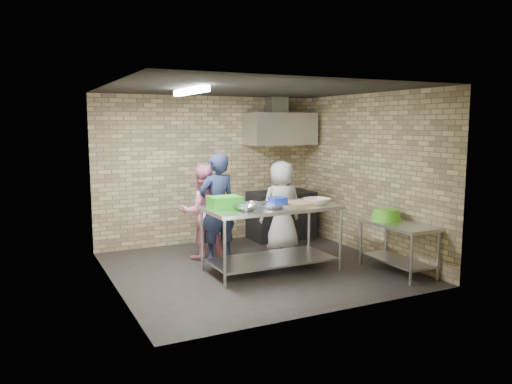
% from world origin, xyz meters
% --- Properties ---
extents(floor, '(4.20, 4.20, 0.00)m').
position_xyz_m(floor, '(0.00, 0.00, 0.00)').
color(floor, black).
rests_on(floor, ground).
extents(ceiling, '(4.20, 4.20, 0.00)m').
position_xyz_m(ceiling, '(0.00, 0.00, 2.70)').
color(ceiling, black).
rests_on(ceiling, ground).
extents(back_wall, '(4.20, 0.06, 2.70)m').
position_xyz_m(back_wall, '(0.00, 2.00, 1.35)').
color(back_wall, tan).
rests_on(back_wall, ground).
extents(front_wall, '(4.20, 0.06, 2.70)m').
position_xyz_m(front_wall, '(0.00, -2.00, 1.35)').
color(front_wall, tan).
rests_on(front_wall, ground).
extents(left_wall, '(0.06, 4.00, 2.70)m').
position_xyz_m(left_wall, '(-2.10, 0.00, 1.35)').
color(left_wall, tan).
rests_on(left_wall, ground).
extents(right_wall, '(0.06, 4.00, 2.70)m').
position_xyz_m(right_wall, '(2.10, 0.00, 1.35)').
color(right_wall, tan).
rests_on(right_wall, ground).
extents(prep_table, '(1.97, 0.99, 0.99)m').
position_xyz_m(prep_table, '(0.15, -0.21, 0.49)').
color(prep_table, silver).
rests_on(prep_table, floor).
extents(side_counter, '(0.60, 1.20, 0.75)m').
position_xyz_m(side_counter, '(1.80, -1.10, 0.38)').
color(side_counter, silver).
rests_on(side_counter, floor).
extents(stove, '(1.20, 0.70, 0.90)m').
position_xyz_m(stove, '(1.35, 1.65, 0.45)').
color(stove, black).
rests_on(stove, floor).
extents(range_hood, '(1.30, 0.60, 0.60)m').
position_xyz_m(range_hood, '(1.35, 1.70, 2.10)').
color(range_hood, silver).
rests_on(range_hood, back_wall).
extents(hood_duct, '(0.35, 0.30, 0.30)m').
position_xyz_m(hood_duct, '(1.35, 1.85, 2.55)').
color(hood_duct, '#A5A8AD').
rests_on(hood_duct, back_wall).
extents(wall_shelf, '(0.80, 0.20, 0.04)m').
position_xyz_m(wall_shelf, '(1.65, 1.89, 1.92)').
color(wall_shelf, '#3F2B19').
rests_on(wall_shelf, back_wall).
extents(fluorescent_fixture, '(0.10, 1.25, 0.08)m').
position_xyz_m(fluorescent_fixture, '(-1.00, 0.00, 2.64)').
color(fluorescent_fixture, white).
rests_on(fluorescent_fixture, ceiling).
extents(green_crate, '(0.44, 0.33, 0.18)m').
position_xyz_m(green_crate, '(-0.55, -0.09, 1.07)').
color(green_crate, green).
rests_on(green_crate, prep_table).
extents(blue_tub, '(0.22, 0.22, 0.14)m').
position_xyz_m(blue_tub, '(0.20, -0.31, 1.06)').
color(blue_tub, '#1630AA').
rests_on(blue_tub, prep_table).
extents(cutting_board, '(0.60, 0.46, 0.03)m').
position_xyz_m(cutting_board, '(0.50, -0.23, 1.00)').
color(cutting_board, tan).
rests_on(cutting_board, prep_table).
extents(mixing_bowl_a, '(0.35, 0.35, 0.08)m').
position_xyz_m(mixing_bowl_a, '(-0.35, -0.41, 1.02)').
color(mixing_bowl_a, '#A9ABB0').
rests_on(mixing_bowl_a, prep_table).
extents(mixing_bowl_b, '(0.26, 0.26, 0.07)m').
position_xyz_m(mixing_bowl_b, '(-0.15, -0.16, 1.02)').
color(mixing_bowl_b, silver).
rests_on(mixing_bowl_b, prep_table).
extents(mixing_bowl_c, '(0.32, 0.32, 0.07)m').
position_xyz_m(mixing_bowl_c, '(0.05, -0.43, 1.02)').
color(mixing_bowl_c, silver).
rests_on(mixing_bowl_c, prep_table).
extents(ceramic_bowl, '(0.43, 0.43, 0.09)m').
position_xyz_m(ceramic_bowl, '(0.85, -0.36, 1.03)').
color(ceramic_bowl, beige).
rests_on(ceramic_bowl, prep_table).
extents(green_basin, '(0.46, 0.46, 0.17)m').
position_xyz_m(green_basin, '(1.78, -0.85, 0.83)').
color(green_basin, '#59C626').
rests_on(green_basin, side_counter).
extents(bottle_red, '(0.07, 0.07, 0.18)m').
position_xyz_m(bottle_red, '(1.40, 1.89, 2.03)').
color(bottle_red, '#B22619').
rests_on(bottle_red, wall_shelf).
extents(bottle_green, '(0.06, 0.06, 0.15)m').
position_xyz_m(bottle_green, '(1.80, 1.89, 2.02)').
color(bottle_green, green).
rests_on(bottle_green, wall_shelf).
extents(man_navy, '(0.68, 0.49, 1.74)m').
position_xyz_m(man_navy, '(-0.34, 0.70, 0.87)').
color(man_navy, '#151B36').
rests_on(man_navy, floor).
extents(woman_pink, '(0.76, 0.60, 1.54)m').
position_xyz_m(woman_pink, '(-0.52, 0.94, 0.77)').
color(woman_pink, pink).
rests_on(woman_pink, floor).
extents(woman_white, '(0.77, 0.50, 1.56)m').
position_xyz_m(woman_white, '(0.92, 0.85, 0.78)').
color(woman_white, silver).
rests_on(woman_white, floor).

